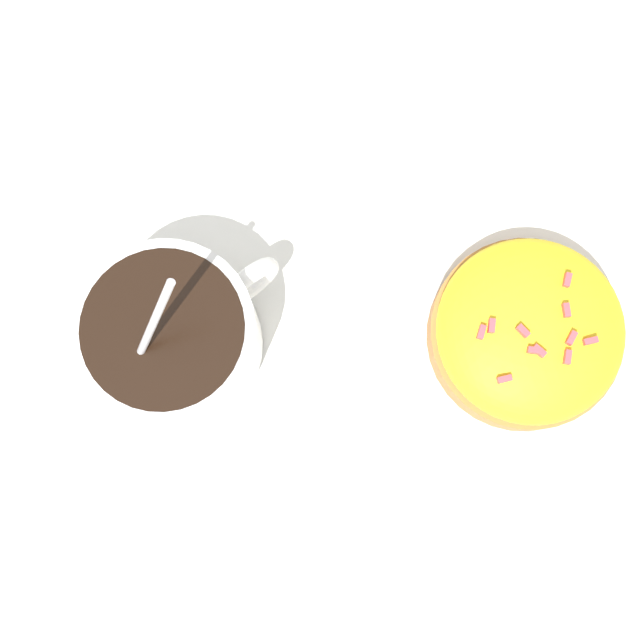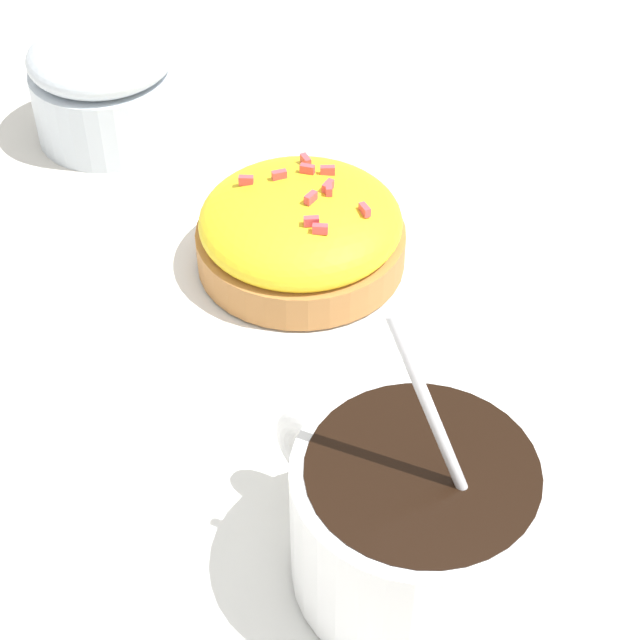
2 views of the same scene
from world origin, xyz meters
TOP-DOWN VIEW (x-y plane):
  - ground_plane at (0.00, 0.00)m, footprint 3.00×3.00m
  - paper_napkin at (0.00, 0.00)m, footprint 0.36×0.35m
  - coffee_cup at (-0.09, -0.00)m, footprint 0.10×0.09m
  - frosted_pastry at (0.09, -0.01)m, footprint 0.10×0.10m
  - sugar_bowl at (0.24, 0.07)m, footprint 0.08×0.08m

SIDE VIEW (x-z plane):
  - ground_plane at x=0.00m, z-range 0.00..0.00m
  - paper_napkin at x=0.00m, z-range 0.00..0.00m
  - frosted_pastry at x=0.09m, z-range 0.00..0.05m
  - sugar_bowl at x=0.24m, z-range 0.00..0.06m
  - coffee_cup at x=-0.09m, z-range -0.02..0.09m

